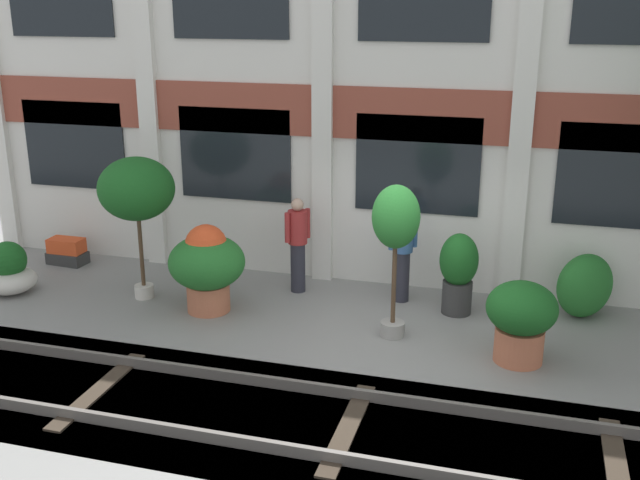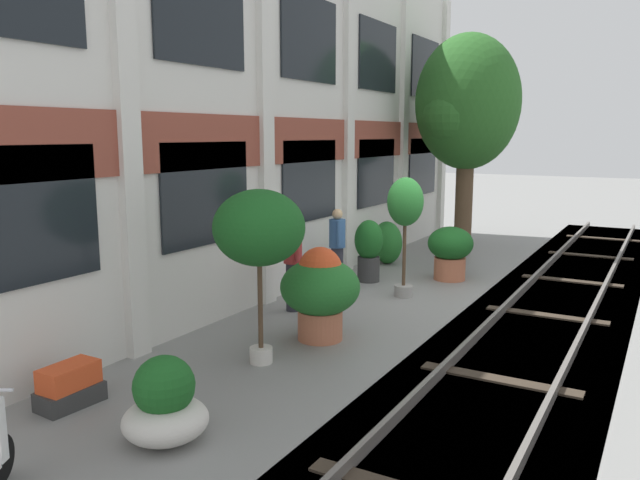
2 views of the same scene
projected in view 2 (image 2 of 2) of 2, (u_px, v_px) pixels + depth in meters
ground_plane at (415, 298)px, 12.39m from camera, size 80.00×80.00×0.00m
apartment_facade at (300, 113)px, 13.08m from camera, size 17.22×0.64×7.36m
rail_tracks at (546, 323)px, 11.20m from camera, size 24.86×2.80×0.43m
broadleaf_tree at (467, 107)px, 16.77m from camera, size 2.94×2.80×5.88m
potted_plant_low_pan at (259, 230)px, 8.59m from camera, size 1.28×1.28×2.49m
potted_plant_terracotta_small at (405, 208)px, 12.25m from camera, size 0.72×0.72×2.40m
potted_plant_stone_basin at (450, 250)px, 13.90m from camera, size 1.01×1.01×1.20m
potted_plant_square_trough at (70, 386)px, 7.46m from camera, size 0.78×0.47×0.51m
potted_plant_glazed_jar at (369, 248)px, 13.74m from camera, size 0.63×0.63×1.37m
potted_plant_fluted_column at (320, 289)px, 9.80m from camera, size 1.26×1.26×1.49m
potted_plant_wide_bowl at (165, 406)px, 6.59m from camera, size 0.92×0.92×0.94m
resident_by_doorway at (293, 262)px, 11.39m from camera, size 0.35×0.45×1.71m
resident_watching_tracks at (337, 246)px, 13.01m from camera, size 0.45×0.35×1.70m
topiary_hedge at (387, 242)px, 15.70m from camera, size 1.23×1.23×1.06m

